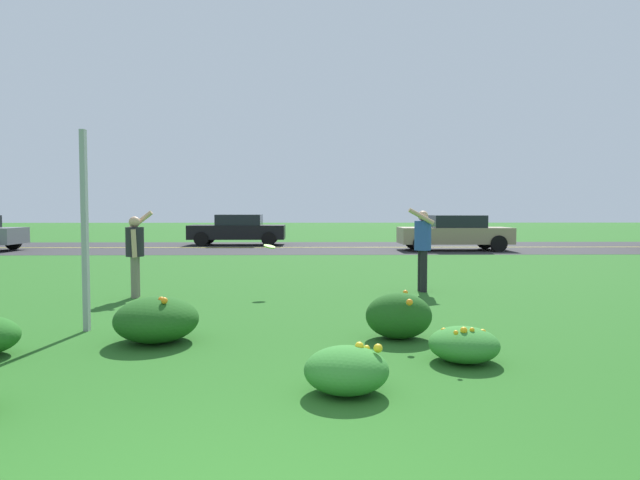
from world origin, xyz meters
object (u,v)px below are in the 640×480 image
person_catcher_blue_shirt (422,243)px  car_black_center_right (238,229)px  person_thrower_dark_shirt (135,249)px  frisbee_lime (269,247)px  sign_post_near_path (85,231)px  car_tan_center_left (455,232)px

person_catcher_blue_shirt → car_black_center_right: (-5.70, 15.48, -0.26)m
person_catcher_blue_shirt → car_black_center_right: 16.50m
person_thrower_dark_shirt → frisbee_lime: 2.55m
sign_post_near_path → frisbee_lime: size_ratio=11.46×
person_catcher_blue_shirt → car_tan_center_left: bearing=72.5°
person_thrower_dark_shirt → car_black_center_right: size_ratio=0.37×
sign_post_near_path → car_black_center_right: sign_post_near_path is taller
person_thrower_dark_shirt → frisbee_lime: bearing=7.3°
frisbee_lime → car_black_center_right: bearing=99.3°
person_thrower_dark_shirt → sign_post_near_path: bearing=-85.5°
person_thrower_dark_shirt → frisbee_lime: (2.53, 0.32, 0.02)m
frisbee_lime → person_catcher_blue_shirt: bearing=6.5°
person_catcher_blue_shirt → person_thrower_dark_shirt: bearing=-173.2°
car_tan_center_left → person_thrower_dark_shirt: bearing=-127.0°
person_catcher_blue_shirt → frisbee_lime: (-3.10, -0.35, -0.05)m
person_thrower_dark_shirt → car_black_center_right: 16.16m
sign_post_near_path → person_thrower_dark_shirt: sign_post_near_path is taller
car_tan_center_left → car_black_center_right: size_ratio=1.00×
person_catcher_blue_shirt → car_tan_center_left: person_catcher_blue_shirt is taller
person_thrower_dark_shirt → car_tan_center_left: (9.34, 12.40, -0.19)m
car_black_center_right → car_tan_center_left: bearing=-21.8°
car_tan_center_left → car_black_center_right: same height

